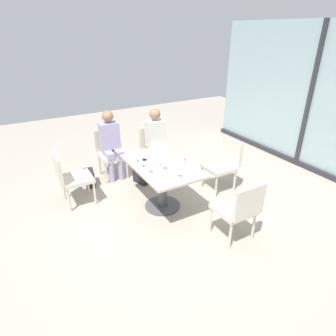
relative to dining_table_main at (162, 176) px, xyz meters
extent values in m
plane|color=#A89E8E|center=(0.00, 0.00, -0.54)|extent=(12.00, 12.00, 0.00)
cube|color=#9DB7BC|center=(0.00, 3.20, 0.81)|extent=(4.75, 0.03, 2.70)
cube|color=#2D2D33|center=(0.00, 3.17, 0.81)|extent=(0.08, 0.06, 2.70)
cube|color=#2D2D33|center=(0.00, 3.17, -0.49)|extent=(4.75, 0.10, 0.10)
cube|color=#BCB29E|center=(0.00, 0.00, 0.17)|extent=(1.30, 0.82, 0.04)
cylinder|color=#4C4C51|center=(0.00, 0.00, -0.19)|extent=(0.14, 0.14, 0.69)
cylinder|color=#4C4C51|center=(0.00, 0.00, -0.53)|extent=(0.56, 0.56, 0.02)
cube|color=beige|center=(-1.36, -0.31, -0.12)|extent=(0.46, 0.46, 0.06)
cube|color=beige|center=(-1.61, -0.31, 0.12)|extent=(0.05, 0.46, 0.42)
cylinder|color=beige|center=(-1.16, -0.51, -0.34)|extent=(0.04, 0.04, 0.39)
cylinder|color=beige|center=(-1.16, -0.11, -0.34)|extent=(0.04, 0.04, 0.39)
cylinder|color=beige|center=(-1.56, -0.51, -0.34)|extent=(0.04, 0.04, 0.39)
cylinder|color=beige|center=(-1.56, -0.11, -0.34)|extent=(0.04, 0.04, 0.39)
cube|color=beige|center=(-1.07, 0.47, -0.12)|extent=(0.46, 0.46, 0.06)
cube|color=beige|center=(-1.32, 0.47, 0.12)|extent=(0.05, 0.46, 0.42)
cylinder|color=beige|center=(-0.87, 0.27, -0.34)|extent=(0.04, 0.04, 0.39)
cylinder|color=beige|center=(-0.87, 0.67, -0.34)|extent=(0.04, 0.04, 0.39)
cylinder|color=beige|center=(-1.27, 0.27, -0.34)|extent=(0.04, 0.04, 0.39)
cylinder|color=beige|center=(-1.27, 0.67, -0.34)|extent=(0.04, 0.04, 0.39)
cube|color=beige|center=(0.00, 1.10, -0.12)|extent=(0.46, 0.46, 0.06)
cube|color=beige|center=(0.00, 1.35, 0.12)|extent=(0.46, 0.05, 0.42)
cylinder|color=beige|center=(-0.20, 0.90, -0.34)|extent=(0.04, 0.04, 0.39)
cylinder|color=beige|center=(0.20, 0.90, -0.34)|extent=(0.04, 0.04, 0.39)
cylinder|color=beige|center=(-0.20, 1.30, -0.34)|extent=(0.04, 0.04, 0.39)
cylinder|color=beige|center=(0.20, 1.30, -0.34)|extent=(0.04, 0.04, 0.39)
cube|color=beige|center=(1.07, 0.47, -0.12)|extent=(0.46, 0.46, 0.06)
cube|color=beige|center=(1.32, 0.47, 0.12)|extent=(0.05, 0.46, 0.42)
cylinder|color=beige|center=(0.87, 0.67, -0.34)|extent=(0.04, 0.04, 0.39)
cylinder|color=beige|center=(0.87, 0.27, -0.34)|extent=(0.04, 0.04, 0.39)
cylinder|color=beige|center=(1.27, 0.67, -0.34)|extent=(0.04, 0.04, 0.39)
cylinder|color=beige|center=(1.27, 0.27, -0.34)|extent=(0.04, 0.04, 0.39)
cube|color=beige|center=(-0.79, -1.10, -0.12)|extent=(0.46, 0.46, 0.06)
cube|color=beige|center=(-0.79, -1.35, 0.12)|extent=(0.46, 0.05, 0.42)
cylinder|color=beige|center=(-0.59, -0.90, -0.34)|extent=(0.04, 0.04, 0.39)
cylinder|color=beige|center=(-0.99, -0.90, -0.34)|extent=(0.04, 0.04, 0.39)
cylinder|color=beige|center=(-0.59, -1.30, -0.34)|extent=(0.04, 0.04, 0.39)
cylinder|color=beige|center=(-0.99, -1.30, -0.34)|extent=(0.04, 0.04, 0.39)
cylinder|color=#9E93B7|center=(-1.18, -0.40, -0.31)|extent=(0.11, 0.11, 0.45)
cube|color=#9E93B7|center=(-1.28, -0.40, -0.03)|extent=(0.32, 0.13, 0.11)
cylinder|color=#9E93B7|center=(-1.18, -0.22, -0.31)|extent=(0.11, 0.11, 0.45)
cube|color=#9E93B7|center=(-1.28, -0.22, -0.03)|extent=(0.32, 0.13, 0.11)
cube|color=#9E93B7|center=(-1.41, -0.31, 0.26)|extent=(0.20, 0.34, 0.48)
sphere|color=#936B4C|center=(-1.41, -0.31, 0.62)|extent=(0.20, 0.20, 0.20)
cylinder|color=silver|center=(-0.90, 0.38, -0.31)|extent=(0.11, 0.11, 0.45)
cube|color=silver|center=(-0.99, 0.38, -0.03)|extent=(0.32, 0.13, 0.11)
cylinder|color=silver|center=(-0.90, 0.56, -0.31)|extent=(0.11, 0.11, 0.45)
cube|color=silver|center=(-0.99, 0.56, -0.03)|extent=(0.32, 0.13, 0.11)
cube|color=silver|center=(-1.12, 0.47, 0.26)|extent=(0.20, 0.34, 0.48)
sphere|color=#936B4C|center=(-1.12, 0.47, 0.62)|extent=(0.20, 0.20, 0.20)
cylinder|color=silver|center=(-0.07, -0.31, 0.19)|extent=(0.06, 0.06, 0.00)
cylinder|color=silver|center=(-0.07, -0.31, 0.24)|extent=(0.01, 0.01, 0.08)
cone|color=silver|center=(-0.07, -0.31, 0.33)|extent=(0.07, 0.07, 0.09)
cylinder|color=silver|center=(0.15, -0.29, 0.19)|extent=(0.06, 0.06, 0.00)
cylinder|color=silver|center=(0.15, -0.29, 0.24)|extent=(0.01, 0.01, 0.08)
cone|color=silver|center=(0.15, -0.29, 0.33)|extent=(0.07, 0.07, 0.09)
cylinder|color=silver|center=(0.01, -0.06, 0.19)|extent=(0.06, 0.06, 0.00)
cylinder|color=silver|center=(0.01, -0.06, 0.24)|extent=(0.01, 0.01, 0.08)
cone|color=silver|center=(0.01, -0.06, 0.33)|extent=(0.07, 0.07, 0.09)
cylinder|color=silver|center=(0.15, -0.06, 0.19)|extent=(0.06, 0.06, 0.00)
cylinder|color=silver|center=(0.15, -0.06, 0.24)|extent=(0.01, 0.01, 0.08)
cone|color=silver|center=(0.15, -0.06, 0.33)|extent=(0.07, 0.07, 0.09)
cylinder|color=silver|center=(0.04, 0.34, 0.19)|extent=(0.06, 0.06, 0.00)
cylinder|color=silver|center=(0.04, 0.34, 0.24)|extent=(0.01, 0.01, 0.08)
cone|color=silver|center=(0.04, 0.34, 0.33)|extent=(0.07, 0.07, 0.09)
cylinder|color=silver|center=(0.46, 0.01, 0.19)|extent=(0.06, 0.06, 0.00)
cylinder|color=silver|center=(0.46, 0.01, 0.24)|extent=(0.01, 0.01, 0.08)
cone|color=silver|center=(0.46, 0.01, 0.33)|extent=(0.07, 0.07, 0.09)
cylinder|color=white|center=(-0.16, -0.06, 0.24)|extent=(0.08, 0.08, 0.09)
cube|color=black|center=(-0.27, -0.20, 0.20)|extent=(0.10, 0.16, 0.01)
cube|color=#232328|center=(-1.24, -0.80, -0.40)|extent=(0.32, 0.21, 0.28)
cube|color=#232328|center=(-0.87, 0.04, -0.40)|extent=(0.33, 0.24, 0.28)
camera|label=1|loc=(3.34, -1.81, 2.00)|focal=30.43mm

